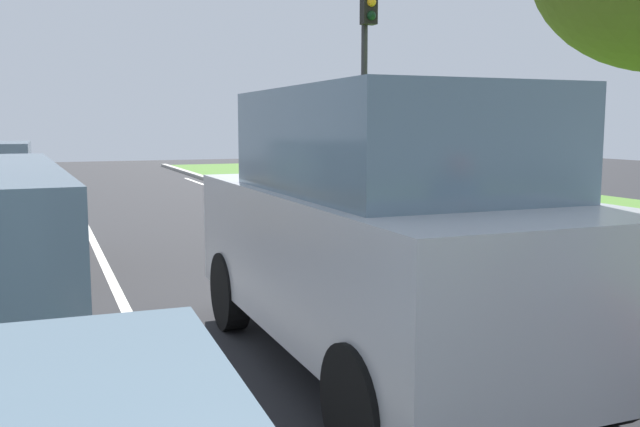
# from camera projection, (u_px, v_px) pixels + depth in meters

# --- Properties ---
(ground_plane) EXTENTS (60.00, 60.00, 0.00)m
(ground_plane) POSITION_uv_depth(u_px,v_px,m) (154.00, 261.00, 10.31)
(ground_plane) COLOR #262628
(lane_line_center) EXTENTS (0.12, 32.00, 0.01)m
(lane_line_center) POSITION_uv_depth(u_px,v_px,m) (104.00, 264.00, 10.05)
(lane_line_center) COLOR silver
(lane_line_center) RESTS_ON ground
(lane_line_right_edge) EXTENTS (0.12, 32.00, 0.01)m
(lane_line_right_edge) POSITION_uv_depth(u_px,v_px,m) (372.00, 245.00, 11.65)
(lane_line_right_edge) COLOR silver
(lane_line_right_edge) RESTS_ON ground
(grass_verge_right) EXTENTS (9.00, 48.00, 0.06)m
(grass_verge_right) POSITION_uv_depth(u_px,v_px,m) (600.00, 228.00, 13.46)
(grass_verge_right) COLOR #548433
(grass_verge_right) RESTS_ON ground
(curb_right) EXTENTS (0.24, 48.00, 0.12)m
(curb_right) POSITION_uv_depth(u_px,v_px,m) (399.00, 240.00, 11.82)
(curb_right) COLOR #9E9B93
(curb_right) RESTS_ON ground
(car_suv_ahead) EXTENTS (1.99, 4.51, 2.28)m
(car_suv_ahead) POSITION_uv_depth(u_px,v_px,m) (382.00, 229.00, 5.63)
(car_suv_ahead) COLOR #B7BABF
(car_suv_ahead) RESTS_ON ground
(traffic_light_near_right) EXTENTS (0.32, 0.50, 5.33)m
(traffic_light_near_right) POSITION_uv_depth(u_px,v_px,m) (367.00, 52.00, 15.14)
(traffic_light_near_right) COLOR #2D2D2D
(traffic_light_near_right) RESTS_ON ground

